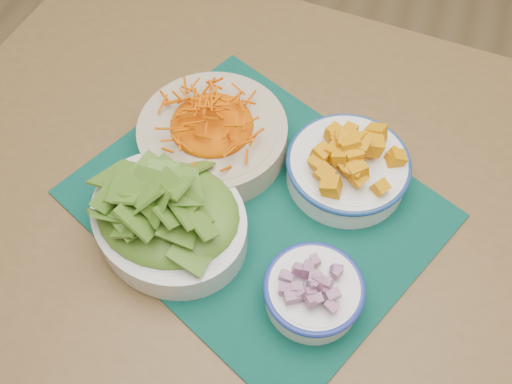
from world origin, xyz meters
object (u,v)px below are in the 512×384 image
(lettuce_bowl, at_px, (168,213))
(placemat, at_px, (256,204))
(carrot_bowl, at_px, (213,131))
(onion_bowl, at_px, (314,290))
(table, at_px, (310,234))
(squash_bowl, at_px, (349,162))

(lettuce_bowl, bearing_deg, placemat, 64.43)
(carrot_bowl, height_order, onion_bowl, carrot_bowl)
(table, distance_m, lettuce_bowl, 0.26)
(lettuce_bowl, height_order, onion_bowl, lettuce_bowl)
(squash_bowl, height_order, lettuce_bowl, lettuce_bowl)
(carrot_bowl, xyz_separation_m, squash_bowl, (0.21, 0.01, 0.00))
(carrot_bowl, distance_m, lettuce_bowl, 0.16)
(onion_bowl, bearing_deg, squash_bowl, 91.13)
(carrot_bowl, bearing_deg, onion_bowl, -42.76)
(lettuce_bowl, distance_m, onion_bowl, 0.22)
(carrot_bowl, height_order, squash_bowl, squash_bowl)
(carrot_bowl, bearing_deg, lettuce_bowl, -91.15)
(placemat, distance_m, onion_bowl, 0.17)
(placemat, bearing_deg, squash_bowl, 61.29)
(carrot_bowl, height_order, lettuce_bowl, lettuce_bowl)
(table, xyz_separation_m, onion_bowl, (0.04, -0.15, 0.13))
(placemat, bearing_deg, carrot_bowl, 165.55)
(squash_bowl, distance_m, onion_bowl, 0.21)
(squash_bowl, relative_size, lettuce_bowl, 0.74)
(placemat, relative_size, carrot_bowl, 2.00)
(placemat, distance_m, carrot_bowl, 0.13)
(squash_bowl, xyz_separation_m, onion_bowl, (0.00, -0.21, -0.01))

